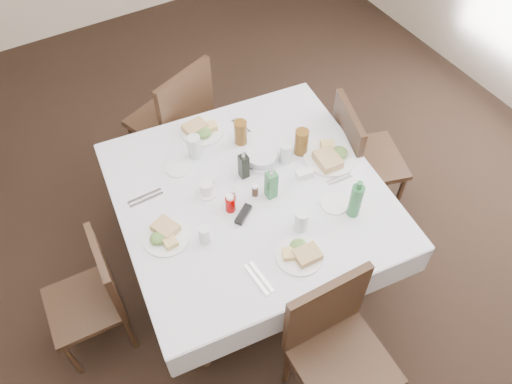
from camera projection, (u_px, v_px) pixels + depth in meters
ground_plane at (234, 298)px, 3.26m from camera, size 7.00×7.00×0.00m
room_shell at (219, 95)px, 1.92m from camera, size 6.04×7.04×2.80m
dining_table at (251, 200)px, 2.89m from camera, size 1.62×1.62×0.76m
chair_north at (177, 117)px, 3.50m from camera, size 0.61×0.61×1.00m
chair_south at (334, 342)px, 2.50m from camera, size 0.47×0.47×0.96m
chair_east at (358, 154)px, 3.33m from camera, size 0.55×0.55×0.94m
chair_west at (95, 293)px, 2.75m from camera, size 0.42×0.42×0.84m
meal_north at (201, 130)px, 3.11m from camera, size 0.27×0.27×0.06m
meal_south at (301, 253)px, 2.56m from camera, size 0.25×0.25×0.05m
meal_east at (330, 156)px, 2.97m from camera, size 0.31×0.31×0.07m
meal_west at (165, 235)px, 2.63m from camera, size 0.25×0.25×0.05m
side_plate_a at (179, 168)px, 2.94m from camera, size 0.16×0.16×0.01m
side_plate_b at (334, 204)px, 2.77m from camera, size 0.15×0.15×0.01m
water_n at (194, 147)px, 2.95m from camera, size 0.08×0.08×0.15m
water_s at (301, 221)px, 2.63m from camera, size 0.07×0.07×0.14m
water_e at (286, 153)px, 2.94m from camera, size 0.07×0.07×0.13m
water_w at (205, 235)px, 2.59m from camera, size 0.06×0.06×0.11m
iced_tea_a at (241, 132)px, 3.02m from camera, size 0.08×0.08×0.16m
iced_tea_b at (301, 142)px, 2.96m from camera, size 0.08×0.08×0.17m
bread_basket at (261, 158)px, 2.95m from camera, size 0.21×0.21×0.07m
oil_cruet_dark at (244, 165)px, 2.84m from camera, size 0.05×0.05×0.21m
oil_cruet_green at (271, 184)px, 2.74m from camera, size 0.06×0.06×0.24m
ketchup_bottle at (230, 203)px, 2.71m from camera, size 0.06×0.06×0.12m
salt_shaker at (233, 195)px, 2.76m from camera, size 0.04×0.04×0.09m
pepper_shaker at (255, 190)px, 2.79m from camera, size 0.04×0.04×0.08m
coffee_mug at (207, 189)px, 2.80m from camera, size 0.13×0.12×0.08m
sunglasses at (243, 214)px, 2.72m from camera, size 0.14×0.11×0.03m
green_bottle at (356, 200)px, 2.65m from camera, size 0.07×0.07×0.26m
sugar_caddy at (304, 174)px, 2.89m from camera, size 0.10×0.07×0.05m
cutlery_n at (241, 126)px, 3.16m from camera, size 0.06×0.16×0.01m
cutlery_s at (259, 278)px, 2.48m from camera, size 0.06×0.20×0.01m
cutlery_e at (339, 179)px, 2.89m from camera, size 0.16×0.05×0.01m
cutlery_w at (146, 198)px, 2.80m from camera, size 0.20×0.05×0.01m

